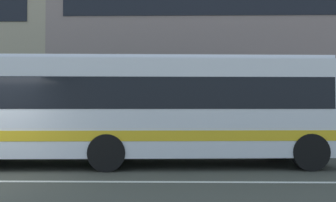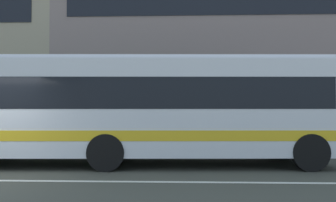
{
  "view_description": "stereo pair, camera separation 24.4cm",
  "coord_description": "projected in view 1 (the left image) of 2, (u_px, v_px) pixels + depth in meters",
  "views": [
    {
      "loc": [
        4.73,
        -8.19,
        1.64
      ],
      "look_at": [
        4.54,
        2.76,
        1.9
      ],
      "focal_mm": 38.48,
      "sensor_mm": 36.0,
      "label": 1
    },
    {
      "loc": [
        4.97,
        -8.19,
        1.64
      ],
      "look_at": [
        4.54,
        2.76,
        1.9
      ],
      "focal_mm": 38.48,
      "sensor_mm": 36.0,
      "label": 2
    }
  ],
  "objects": [
    {
      "name": "hedge_row_far",
      "position": [
        60.0,
        141.0,
        14.69
      ],
      "size": [
        12.75,
        1.1,
        0.73
      ],
      "primitive_type": "cube",
      "color": "#357130",
      "rests_on": "ground_plane"
    },
    {
      "name": "apartment_block_right",
      "position": [
        249.0,
        30.0,
        22.17
      ],
      "size": [
        22.16,
        8.83,
        13.15
      ],
      "color": "gray",
      "rests_on": "ground_plane"
    },
    {
      "name": "transit_bus",
      "position": [
        136.0,
        106.0,
        10.75
      ],
      "size": [
        11.6,
        3.07,
        3.14
      ],
      "color": "silver",
      "rests_on": "ground_plane"
    }
  ]
}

